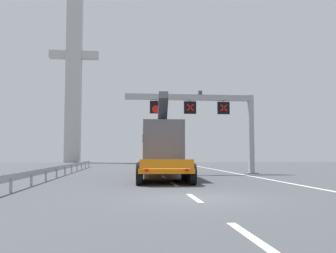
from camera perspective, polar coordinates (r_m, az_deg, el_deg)
name	(u,v)px	position (r m, az deg, el deg)	size (l,w,h in m)	color
ground	(197,199)	(13.44, 4.43, -11.01)	(112.00, 112.00, 0.00)	#424449
lane_markings	(160,174)	(28.76, -1.25, -7.38)	(0.20, 45.58, 0.01)	silver
edge_line_right	(254,177)	(26.60, 13.06, -7.53)	(0.20, 63.00, 0.01)	silver
overhead_lane_gantry	(207,110)	(29.63, 6.09, 2.47)	(10.52, 0.90, 6.59)	#9EA0A5
heavy_haul_truck_orange	(161,148)	(26.24, -1.16, -3.35)	(3.57, 14.15, 5.30)	orange
guardrail_left	(64,167)	(29.17, -15.67, -6.09)	(0.13, 35.20, 0.76)	#999EA3
bridge_pylon_distant	(74,73)	(72.12, -14.29, 7.91)	(9.00, 2.00, 32.40)	#B7B7B2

